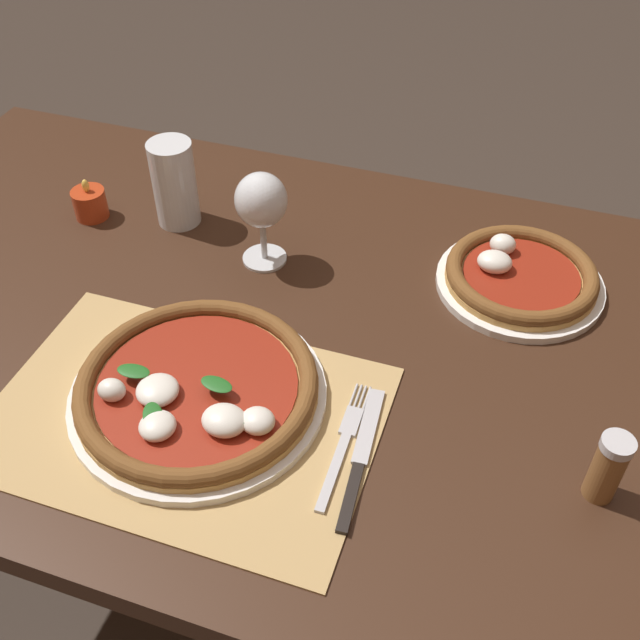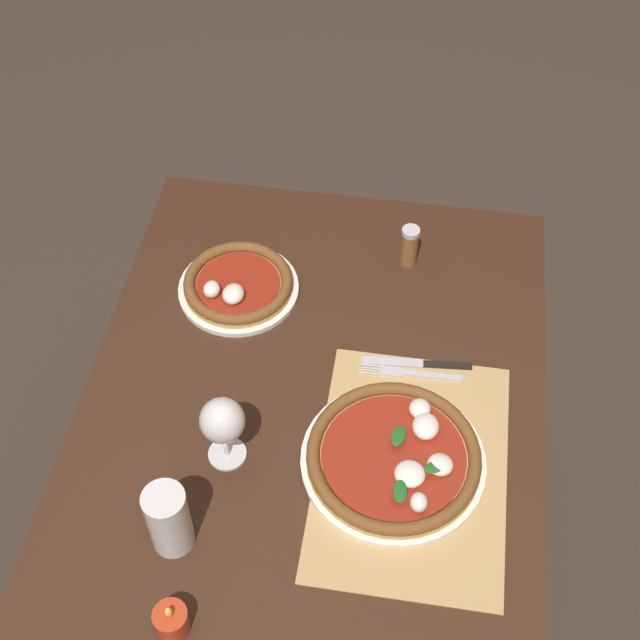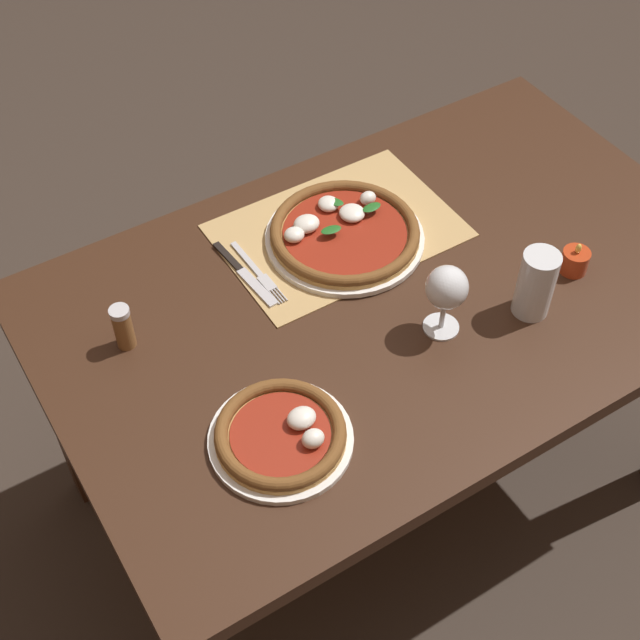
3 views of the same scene
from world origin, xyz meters
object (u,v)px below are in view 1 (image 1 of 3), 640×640
object	(u,v)px
pint_glass	(175,185)
votive_candle	(90,204)
pizza_far	(520,276)
fork	(344,443)
pizza_near	(197,389)
wine_glass	(261,204)
pepper_shaker	(608,468)
knife	(361,456)

from	to	relation	value
pint_glass	votive_candle	xyz separation A→B (m)	(-0.15, -0.04, -0.05)
pizza_far	fork	distance (m)	0.41
pizza_near	fork	xyz separation A→B (m)	(0.20, -0.01, -0.02)
pizza_far	votive_candle	xyz separation A→B (m)	(-0.71, -0.05, 0.00)
pint_glass	votive_candle	bearing A→B (deg)	-165.73
pint_glass	pizza_far	bearing A→B (deg)	1.05
pizza_near	pint_glass	size ratio (longest dim) A/B	2.30
pizza_far	fork	xyz separation A→B (m)	(-0.16, -0.37, -0.01)
pizza_far	votive_candle	size ratio (longest dim) A/B	3.50
wine_glass	pepper_shaker	world-z (taller)	wine_glass
pepper_shaker	knife	bearing A→B (deg)	-171.34
votive_candle	pepper_shaker	xyz separation A→B (m)	(0.85, -0.30, 0.03)
pizza_near	votive_candle	bearing A→B (deg)	137.74
knife	pepper_shaker	xyz separation A→B (m)	(0.27, 0.04, 0.04)
pizza_far	pepper_shaker	distance (m)	0.37
wine_glass	pint_glass	bearing A→B (deg)	163.15
pizza_far	pint_glass	size ratio (longest dim) A/B	1.74
wine_glass	pint_glass	distance (m)	0.19
fork	knife	xyz separation A→B (m)	(0.03, -0.01, 0.00)
knife	votive_candle	distance (m)	0.67
pizza_far	pint_glass	xyz separation A→B (m)	(-0.56, -0.01, 0.05)
pizza_far	pepper_shaker	size ratio (longest dim) A/B	2.60
wine_glass	fork	size ratio (longest dim) A/B	0.77
wine_glass	votive_candle	bearing A→B (deg)	177.14
pepper_shaker	fork	bearing A→B (deg)	-174.18
fork	knife	bearing A→B (deg)	-23.67
pint_glass	wine_glass	bearing A→B (deg)	-16.85
pint_glass	knife	bearing A→B (deg)	-41.11
fork	votive_candle	size ratio (longest dim) A/B	2.78
pizza_far	wine_glass	xyz separation A→B (m)	(-0.39, -0.06, 0.09)
pizza_far	wine_glass	bearing A→B (deg)	-170.75
pint_glass	pepper_shaker	bearing A→B (deg)	-25.31
pizza_far	votive_candle	distance (m)	0.71
pizza_far	pepper_shaker	xyz separation A→B (m)	(0.14, -0.34, 0.03)
pizza_near	knife	world-z (taller)	pizza_near
pint_glass	knife	world-z (taller)	pint_glass
pizza_near	wine_glass	size ratio (longest dim) A/B	2.15
knife	votive_candle	size ratio (longest dim) A/B	3.00
fork	votive_candle	xyz separation A→B (m)	(-0.55, 0.33, 0.02)
knife	wine_glass	bearing A→B (deg)	128.29
pizza_near	knife	distance (m)	0.23
wine_glass	pepper_shaker	distance (m)	0.60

